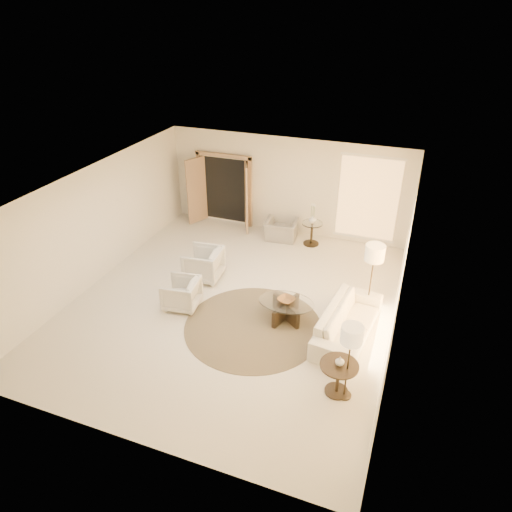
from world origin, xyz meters
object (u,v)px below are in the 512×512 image
(coffee_table, at_px, (286,308))
(bowl, at_px, (286,300))
(sofa, at_px, (348,322))
(side_vase, at_px, (313,219))
(side_table, at_px, (312,231))
(floor_lamp_near, at_px, (374,256))
(armchair_right, at_px, (181,292))
(end_table, at_px, (338,373))
(end_vase, at_px, (340,361))
(accent_chair, at_px, (281,227))
(armchair_left, at_px, (203,263))
(floor_lamp_far, at_px, (351,338))

(coffee_table, xyz_separation_m, bowl, (0.00, 0.00, 0.21))
(sofa, height_order, side_vase, side_vase)
(side_table, relative_size, floor_lamp_near, 0.40)
(armchair_right, relative_size, floor_lamp_near, 0.45)
(end_table, distance_m, end_vase, 0.28)
(accent_chair, height_order, end_table, accent_chair)
(side_table, xyz_separation_m, floor_lamp_near, (1.96, -2.69, 1.03))
(armchair_right, distance_m, end_table, 4.02)
(armchair_left, relative_size, coffee_table, 0.58)
(armchair_right, distance_m, side_table, 4.39)
(bowl, distance_m, end_vase, 2.27)
(armchair_left, xyz_separation_m, accent_chair, (1.16, 2.65, -0.04))
(floor_lamp_near, bearing_deg, armchair_right, -162.73)
(coffee_table, height_order, end_vase, end_vase)
(armchair_left, height_order, end_table, armchair_left)
(side_table, height_order, floor_lamp_near, floor_lamp_near)
(coffee_table, height_order, floor_lamp_far, floor_lamp_far)
(bowl, bearing_deg, armchair_right, -170.75)
(armchair_right, bearing_deg, end_table, 62.75)
(sofa, relative_size, coffee_table, 1.50)
(accent_chair, xyz_separation_m, end_vase, (2.70, -5.25, 0.32))
(armchair_right, xyz_separation_m, end_vase, (3.79, -1.34, 0.33))
(accent_chair, relative_size, coffee_table, 0.59)
(end_table, relative_size, side_table, 1.01)
(floor_lamp_near, bearing_deg, armchair_left, 179.42)
(armchair_left, bearing_deg, armchair_right, -1.31)
(floor_lamp_near, bearing_deg, side_vase, 125.97)
(armchair_right, xyz_separation_m, side_table, (1.98, 3.92, 0.02))
(coffee_table, distance_m, bowl, 0.21)
(armchair_left, relative_size, side_vase, 3.86)
(floor_lamp_far, bearing_deg, armchair_right, 160.69)
(accent_chair, distance_m, coffee_table, 3.75)
(floor_lamp_far, bearing_deg, bowl, 132.58)
(sofa, distance_m, armchair_right, 3.68)
(coffee_table, distance_m, side_vase, 3.59)
(coffee_table, xyz_separation_m, side_vase, (-0.34, 3.54, 0.49))
(armchair_right, height_order, floor_lamp_far, floor_lamp_far)
(side_vase, bearing_deg, armchair_right, -116.79)
(accent_chair, bearing_deg, side_vase, 174.25)
(side_vase, bearing_deg, coffee_table, -84.48)
(bowl, bearing_deg, floor_lamp_near, 27.64)
(bowl, xyz_separation_m, end_vase, (1.47, -1.72, 0.23))
(sofa, distance_m, end_vase, 1.67)
(sofa, height_order, armchair_left, armchair_left)
(floor_lamp_near, height_order, side_vase, floor_lamp_near)
(bowl, bearing_deg, end_vase, -49.42)
(side_table, height_order, side_vase, side_vase)
(floor_lamp_near, distance_m, side_vase, 3.39)
(floor_lamp_far, distance_m, bowl, 2.52)
(floor_lamp_far, bearing_deg, side_table, 110.27)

